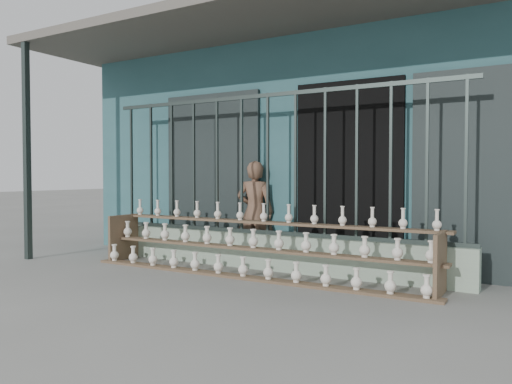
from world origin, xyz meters
The scene contains 6 objects.
ground centered at (0.00, 0.00, 0.00)m, with size 60.00×60.00×0.00m, color slate.
workshop_building centered at (0.00, 4.23, 1.62)m, with size 7.40×6.60×3.21m.
parapet_wall centered at (0.00, 1.30, 0.23)m, with size 5.00×0.20×0.45m, color #9CB59B.
security_fence centered at (0.00, 1.30, 1.35)m, with size 5.00×0.04×1.80m.
shelf_rack centered at (0.02, 0.88, 0.36)m, with size 4.50×0.68×0.85m.
elderly_woman centered at (-0.40, 1.66, 0.70)m, with size 0.51×0.34×1.40m, color brown.
Camera 1 is at (3.06, -4.27, 1.21)m, focal length 35.00 mm.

